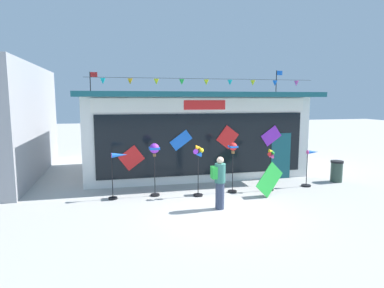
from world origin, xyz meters
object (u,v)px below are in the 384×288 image
object	(u,v)px
wind_spinner_far_left	(117,167)
wind_spinner_left	(154,154)
wind_spinner_center_left	(198,161)
display_kite_on_ground	(270,180)
wind_spinner_right	(271,164)
wind_spinner_far_right	(310,165)
person_near_camera	(219,182)
wind_spinner_center_right	(233,155)
trash_bin	(337,171)
kite_shop_building	(190,131)

from	to	relation	value
wind_spinner_far_left	wind_spinner_left	size ratio (longest dim) A/B	0.86
wind_spinner_center_left	display_kite_on_ground	distance (m)	2.63
wind_spinner_right	wind_spinner_far_right	world-z (taller)	wind_spinner_right
display_kite_on_ground	wind_spinner_far_right	bearing A→B (deg)	22.47
person_near_camera	wind_spinner_far_right	bearing A→B (deg)	-69.02
wind_spinner_center_right	wind_spinner_right	xyz separation A→B (m)	(1.48, -0.11, -0.40)
person_near_camera	display_kite_on_ground	world-z (taller)	person_near_camera
wind_spinner_center_left	trash_bin	size ratio (longest dim) A/B	2.08
trash_bin	wind_spinner_center_left	bearing A→B (deg)	-173.58
wind_spinner_center_left	wind_spinner_far_right	bearing A→B (deg)	3.87
wind_spinner_center_left	wind_spinner_far_right	size ratio (longest dim) A/B	1.27
wind_spinner_right	wind_spinner_center_right	bearing A→B (deg)	175.61
wind_spinner_center_left	display_kite_on_ground	world-z (taller)	wind_spinner_center_left
kite_shop_building	wind_spinner_far_left	world-z (taller)	kite_shop_building
wind_spinner_far_left	trash_bin	bearing A→B (deg)	2.17
display_kite_on_ground	wind_spinner_right	bearing A→B (deg)	61.55
wind_spinner_center_left	wind_spinner_far_left	bearing A→B (deg)	172.81
kite_shop_building	wind_spinner_center_right	xyz separation A→B (m)	(0.65, -4.28, -0.47)
kite_shop_building	person_near_camera	size ratio (longest dim) A/B	5.96
kite_shop_building	display_kite_on_ground	size ratio (longest dim) A/B	8.72
wind_spinner_center_right	trash_bin	bearing A→B (deg)	5.86
wind_spinner_center_left	trash_bin	bearing A→B (deg)	6.42
trash_bin	display_kite_on_ground	distance (m)	3.94
kite_shop_building	wind_spinner_center_right	bearing A→B (deg)	-81.31
wind_spinner_center_right	wind_spinner_right	world-z (taller)	wind_spinner_center_right
kite_shop_building	wind_spinner_center_left	world-z (taller)	kite_shop_building
wind_spinner_center_right	wind_spinner_far_right	distance (m)	3.35
wind_spinner_right	display_kite_on_ground	size ratio (longest dim) A/B	1.40
kite_shop_building	wind_spinner_far_left	size ratio (longest dim) A/B	6.13
wind_spinner_center_right	person_near_camera	distance (m)	2.07
wind_spinner_right	person_near_camera	distance (m)	3.00
wind_spinner_center_left	kite_shop_building	bearing A→B (deg)	80.95
wind_spinner_center_right	display_kite_on_ground	size ratio (longest dim) A/B	1.64
wind_spinner_center_right	wind_spinner_far_right	xyz separation A→B (m)	(3.30, 0.11, -0.56)
wind_spinner_center_right	kite_shop_building	bearing A→B (deg)	98.69
trash_bin	wind_spinner_far_left	bearing A→B (deg)	-177.83
wind_spinner_far_right	display_kite_on_ground	distance (m)	2.38
trash_bin	kite_shop_building	bearing A→B (deg)	145.38
trash_bin	wind_spinner_right	bearing A→B (deg)	-169.71
wind_spinner_left	wind_spinner_far_right	size ratio (longest dim) A/B	1.30
kite_shop_building	person_near_camera	bearing A→B (deg)	-93.98
kite_shop_building	wind_spinner_right	world-z (taller)	kite_shop_building
wind_spinner_left	display_kite_on_ground	xyz separation A→B (m)	(3.98, -1.00, -0.92)
wind_spinner_left	wind_spinner_center_left	world-z (taller)	wind_spinner_left
wind_spinner_left	wind_spinner_center_left	bearing A→B (deg)	-15.24
wind_spinner_far_left	person_near_camera	xyz separation A→B (m)	(3.11, -1.85, -0.24)
wind_spinner_left	wind_spinner_center_right	size ratio (longest dim) A/B	1.02
wind_spinner_center_left	wind_spinner_far_right	distance (m)	4.69
wind_spinner_center_right	trash_bin	distance (m)	4.95
person_near_camera	wind_spinner_far_left	bearing A→B (deg)	57.78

